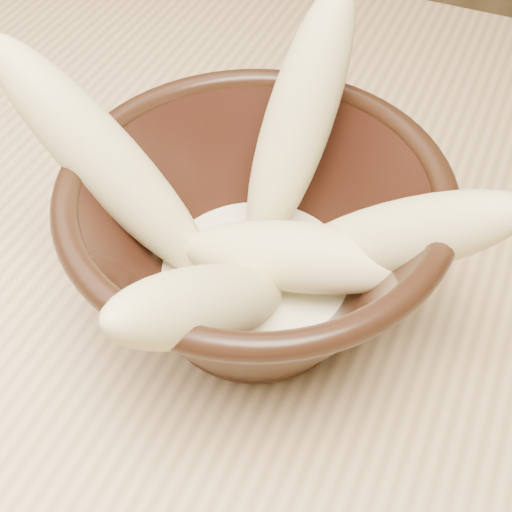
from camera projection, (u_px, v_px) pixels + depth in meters
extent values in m
cube|color=tan|center=(276.00, 253.00, 0.57)|extent=(1.20, 0.80, 0.04)
cylinder|color=tan|center=(51.00, 169.00, 1.20)|extent=(0.05, 0.05, 0.71)
cylinder|color=black|center=(256.00, 309.00, 0.50)|extent=(0.10, 0.10, 0.01)
cylinder|color=black|center=(256.00, 288.00, 0.48)|extent=(0.10, 0.10, 0.01)
torus|color=black|center=(256.00, 190.00, 0.41)|extent=(0.23, 0.23, 0.02)
cylinder|color=#F5EDC5|center=(256.00, 277.00, 0.47)|extent=(0.13, 0.13, 0.02)
ellipsoid|color=#D4C77D|center=(299.00, 120.00, 0.45)|extent=(0.07, 0.14, 0.17)
ellipsoid|color=#D4C77D|center=(107.00, 163.00, 0.43)|extent=(0.16, 0.05, 0.17)
ellipsoid|color=#D4C77D|center=(392.00, 239.00, 0.41)|extent=(0.16, 0.05, 0.14)
ellipsoid|color=#D4C77D|center=(297.00, 257.00, 0.43)|extent=(0.16, 0.07, 0.06)
ellipsoid|color=#D4C77D|center=(206.00, 305.00, 0.38)|extent=(0.08, 0.16, 0.14)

